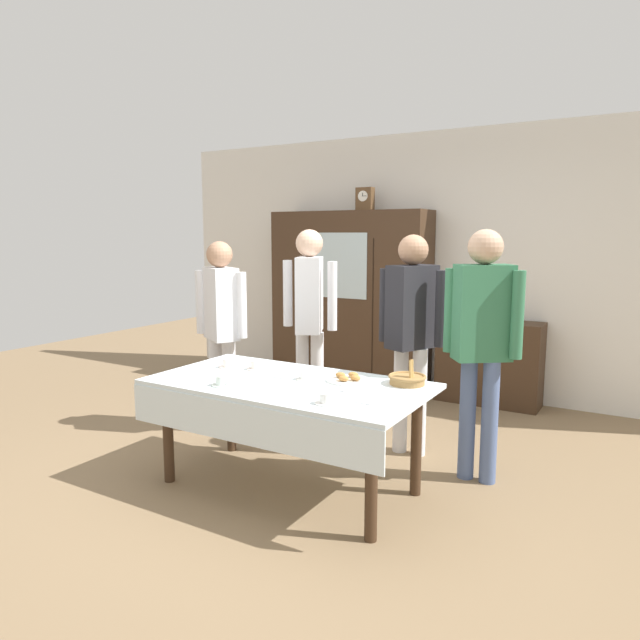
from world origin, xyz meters
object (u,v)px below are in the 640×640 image
object	(u,v)px
dining_table	(285,397)
spoon_mid_right	(279,378)
tea_cup_mid_right	(326,399)
person_by_cabinet	(412,323)
tea_cup_far_left	(222,382)
tea_cup_near_left	(228,364)
person_behind_table_left	(310,308)
tea_cup_far_right	(256,366)
mantel_clock	(365,199)
wall_cabinet	(350,299)
spoon_back_edge	(340,391)
tea_cup_center	(306,376)
book_stack	(491,317)
bread_basket	(407,379)
spoon_far_left	(364,403)
person_beside_shelf	(221,318)
bookshelf_low	(489,362)
person_near_right_end	(482,330)
pastry_plate	(348,379)

from	to	relation	value
dining_table	spoon_mid_right	distance (m)	0.16
tea_cup_mid_right	person_by_cabinet	xyz separation A→B (m)	(-0.01, 1.28, 0.26)
dining_table	tea_cup_mid_right	world-z (taller)	tea_cup_mid_right
tea_cup_far_left	tea_cup_near_left	bearing A→B (deg)	125.33
person_behind_table_left	person_by_cabinet	distance (m)	0.97
tea_cup_far_right	mantel_clock	bearing A→B (deg)	98.19
tea_cup_mid_right	person_by_cabinet	size ratio (longest dim) A/B	0.08
wall_cabinet	person_behind_table_left	bearing A→B (deg)	-75.26
dining_table	tea_cup_mid_right	bearing A→B (deg)	-30.28
tea_cup_mid_right	spoon_back_edge	xyz separation A→B (m)	(-0.06, 0.27, -0.02)
dining_table	spoon_back_edge	xyz separation A→B (m)	(0.40, -0.00, 0.10)
tea_cup_center	tea_cup_far_right	size ratio (longest dim) A/B	1.00
book_stack	bread_basket	size ratio (longest dim) A/B	0.91
book_stack	wall_cabinet	bearing A→B (deg)	-178.10
tea_cup_mid_right	spoon_back_edge	bearing A→B (deg)	102.13
spoon_far_left	person_beside_shelf	size ratio (longest dim) A/B	0.07
tea_cup_far_right	person_by_cabinet	size ratio (longest dim) A/B	0.08
bookshelf_low	wall_cabinet	bearing A→B (deg)	-178.10
spoon_far_left	person_behind_table_left	distance (m)	1.77
tea_cup_mid_right	person_near_right_end	xyz separation A→B (m)	(0.57, 1.06, 0.29)
spoon_back_edge	spoon_far_left	size ratio (longest dim) A/B	1.00
dining_table	person_near_right_end	distance (m)	1.36
spoon_far_left	tea_cup_center	bearing A→B (deg)	152.70
tea_cup_center	bread_basket	bearing A→B (deg)	20.60
tea_cup_far_left	spoon_mid_right	xyz separation A→B (m)	(0.20, 0.34, -0.02)
tea_cup_far_left	spoon_back_edge	distance (m)	0.75
spoon_back_edge	person_beside_shelf	size ratio (longest dim) A/B	0.07
tea_cup_far_right	spoon_back_edge	distance (m)	0.81
spoon_far_left	person_by_cabinet	size ratio (longest dim) A/B	0.07
tea_cup_mid_right	person_near_right_end	distance (m)	1.24
book_stack	tea_cup_near_left	xyz separation A→B (m)	(-1.21, -2.50, -0.11)
pastry_plate	person_beside_shelf	bearing A→B (deg)	162.66
tea_cup_far_left	person_by_cabinet	xyz separation A→B (m)	(0.75, 1.28, 0.26)
spoon_mid_right	person_by_cabinet	world-z (taller)	person_by_cabinet
person_by_cabinet	person_near_right_end	size ratio (longest dim) A/B	0.98
person_beside_shelf	spoon_mid_right	bearing A→B (deg)	-31.46
wall_cabinet	person_beside_shelf	world-z (taller)	wall_cabinet
tea_cup_far_left	spoon_back_edge	xyz separation A→B (m)	(0.70, 0.26, -0.02)
tea_cup_mid_right	person_by_cabinet	world-z (taller)	person_by_cabinet
tea_cup_far_right	person_by_cabinet	xyz separation A→B (m)	(0.83, 0.81, 0.26)
tea_cup_far_right	person_behind_table_left	xyz separation A→B (m)	(-0.14, 0.94, 0.29)
wall_cabinet	tea_cup_far_left	bearing A→B (deg)	-78.19
tea_cup_center	pastry_plate	distance (m)	0.27
pastry_plate	person_by_cabinet	world-z (taller)	person_by_cabinet
wall_cabinet	pastry_plate	distance (m)	2.65
tea_cup_center	tea_cup_far_right	distance (m)	0.46
dining_table	person_beside_shelf	world-z (taller)	person_beside_shelf
dining_table	tea_cup_near_left	xyz separation A→B (m)	(-0.59, 0.14, 0.12)
person_beside_shelf	person_behind_table_left	bearing A→B (deg)	37.05
tea_cup_mid_right	pastry_plate	xyz separation A→B (m)	(-0.14, 0.51, -0.01)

